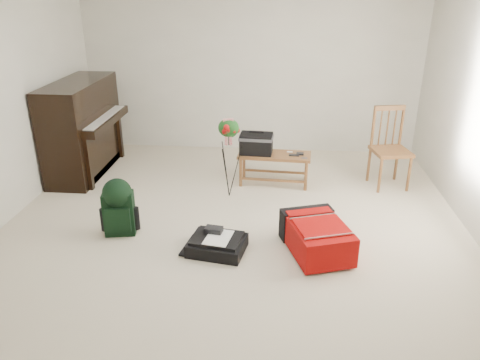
# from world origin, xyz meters

# --- Properties ---
(floor) EXTENTS (5.00, 5.50, 0.01)m
(floor) POSITION_xyz_m (0.00, 0.00, 0.00)
(floor) COLOR beige
(floor) RESTS_ON ground
(wall_back) EXTENTS (5.00, 0.04, 2.50)m
(wall_back) POSITION_xyz_m (0.00, 2.75, 1.25)
(wall_back) COLOR silver
(wall_back) RESTS_ON floor
(piano) EXTENTS (0.71, 1.50, 1.25)m
(piano) POSITION_xyz_m (-2.19, 1.60, 0.60)
(piano) COLOR black
(piano) RESTS_ON floor
(bench) EXTENTS (0.94, 0.43, 0.71)m
(bench) POSITION_xyz_m (0.24, 1.37, 0.50)
(bench) COLOR brown
(bench) RESTS_ON floor
(dining_chair) EXTENTS (0.52, 0.52, 1.02)m
(dining_chair) POSITION_xyz_m (1.87, 1.48, 0.50)
(dining_chair) COLOR brown
(dining_chair) RESTS_ON floor
(red_suitcase) EXTENTS (0.72, 0.90, 0.33)m
(red_suitcase) POSITION_xyz_m (0.86, -0.21, 0.17)
(red_suitcase) COLOR #BE0808
(red_suitcase) RESTS_ON floor
(black_duffel) EXTENTS (0.60, 0.51, 0.22)m
(black_duffel) POSITION_xyz_m (-0.11, -0.33, 0.08)
(black_duffel) COLOR black
(black_duffel) RESTS_ON floor
(green_backpack) EXTENTS (0.34, 0.31, 0.62)m
(green_backpack) POSITION_xyz_m (-1.17, -0.07, 0.34)
(green_backpack) COLOR black
(green_backpack) RESTS_ON floor
(flower_stand) EXTENTS (0.35, 0.35, 1.01)m
(flower_stand) POSITION_xyz_m (-0.13, 0.96, 0.49)
(flower_stand) COLOR black
(flower_stand) RESTS_ON floor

